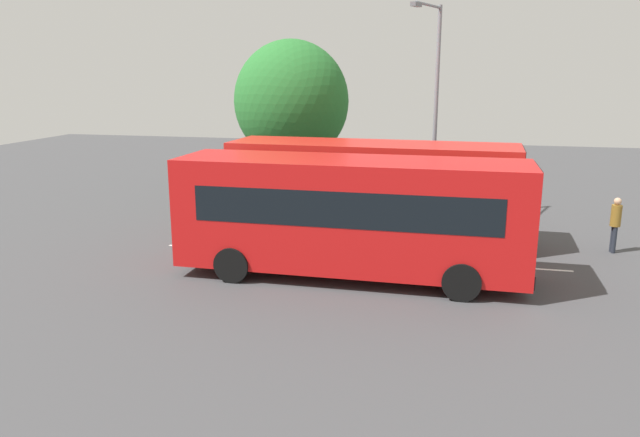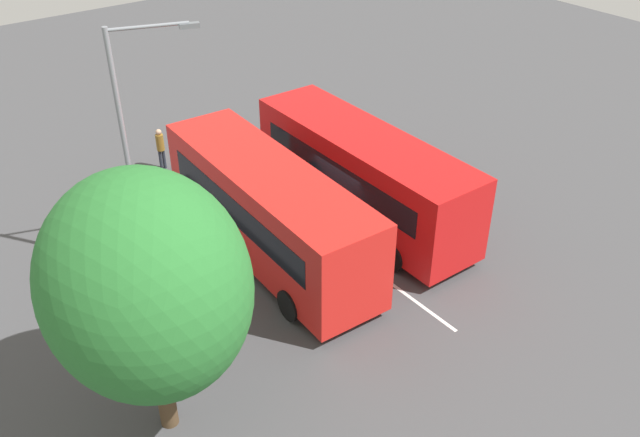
{
  "view_description": "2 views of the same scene",
  "coord_description": "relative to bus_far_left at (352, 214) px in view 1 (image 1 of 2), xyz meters",
  "views": [
    {
      "loc": [
        2.9,
        -18.06,
        5.64
      ],
      "look_at": [
        -1.08,
        -0.5,
        1.31
      ],
      "focal_mm": 34.37,
      "sensor_mm": 36.0,
      "label": 1
    },
    {
      "loc": [
        -15.71,
        12.03,
        13.47
      ],
      "look_at": [
        -1.49,
        1.29,
        1.94
      ],
      "focal_mm": 37.93,
      "sensor_mm": 36.0,
      "label": 2
    }
  ],
  "objects": [
    {
      "name": "ground_plane",
      "position": [
        -0.12,
        1.83,
        -1.83
      ],
      "size": [
        64.58,
        64.58,
        0.0
      ],
      "primitive_type": "plane",
      "color": "#424244"
    },
    {
      "name": "bus_far_left",
      "position": [
        0.0,
        0.0,
        0.0
      ],
      "size": [
        9.64,
        2.75,
        3.33
      ],
      "rotation": [
        0.0,
        0.0,
        -0.01
      ],
      "color": "red",
      "rests_on": "ground"
    },
    {
      "name": "bus_center_left",
      "position": [
        0.01,
        4.0,
        0.0
      ],
      "size": [
        9.71,
        2.95,
        3.33
      ],
      "rotation": [
        0.0,
        0.0,
        -0.04
      ],
      "color": "red",
      "rests_on": "ground"
    },
    {
      "name": "pedestrian",
      "position": [
        7.75,
        4.19,
        -0.77
      ],
      "size": [
        0.36,
        0.36,
        1.78
      ],
      "rotation": [
        0.0,
        0.0,
        3.27
      ],
      "color": "#232833",
      "rests_on": "ground"
    },
    {
      "name": "street_lamp",
      "position": [
        1.78,
        7.46,
        2.79
      ],
      "size": [
        0.98,
        2.5,
        8.01
      ],
      "rotation": [
        0.0,
        0.0,
        -1.9
      ],
      "color": "gray",
      "rests_on": "ground"
    },
    {
      "name": "depot_tree",
      "position": [
        -4.45,
        9.97,
        2.53
      ],
      "size": [
        5.03,
        4.53,
        7.01
      ],
      "color": "#4C3823",
      "rests_on": "ground"
    },
    {
      "name": "lane_stripe_outer_left",
      "position": [
        -0.12,
        1.83,
        -1.82
      ],
      "size": [
        12.68,
        0.2,
        0.01
      ],
      "primitive_type": "cube",
      "rotation": [
        0.0,
        0.0,
        0.01
      ],
      "color": "silver",
      "rests_on": "ground"
    }
  ]
}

